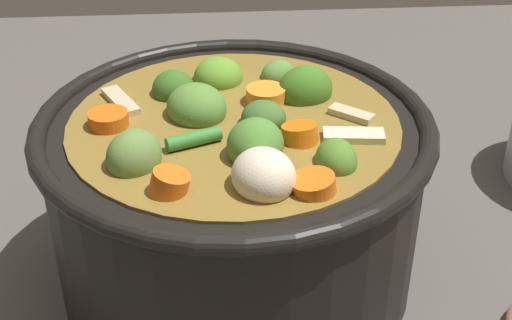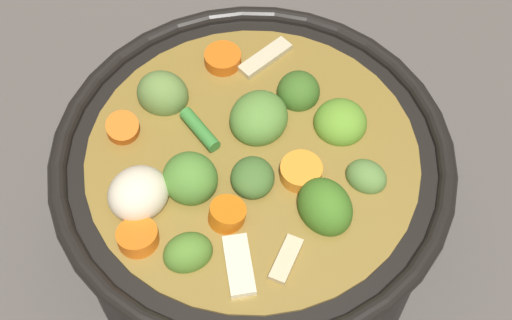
% 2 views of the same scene
% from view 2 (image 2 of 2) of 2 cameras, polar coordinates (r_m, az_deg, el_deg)
% --- Properties ---
extents(ground_plane, '(1.10, 1.10, 0.00)m').
position_cam_2_polar(ground_plane, '(0.59, -0.23, -6.55)').
color(ground_plane, '#514C47').
extents(cooking_pot, '(0.27, 0.27, 0.15)m').
position_cam_2_polar(cooking_pot, '(0.53, -0.27, -3.13)').
color(cooking_pot, black).
rests_on(cooking_pot, ground_plane).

